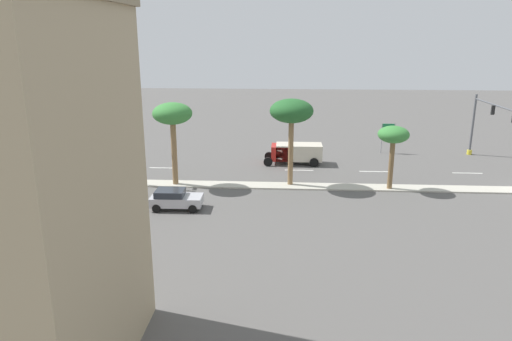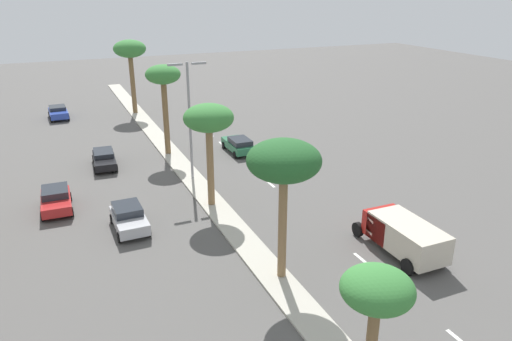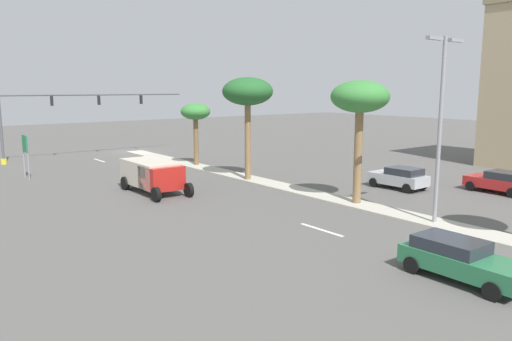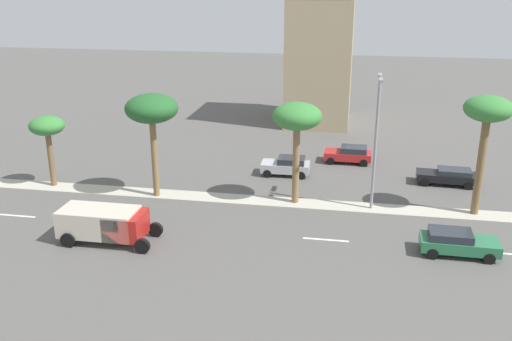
# 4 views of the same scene
# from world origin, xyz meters

# --- Properties ---
(ground_plane) EXTENTS (160.00, 160.00, 0.00)m
(ground_plane) POSITION_xyz_m (0.00, 30.78, 0.00)
(ground_plane) COLOR #565451
(median_curb) EXTENTS (1.80, 79.16, 0.12)m
(median_curb) POSITION_xyz_m (0.00, 39.58, 0.06)
(median_curb) COLOR #B7B2A3
(median_curb) RESTS_ON ground
(lane_stripe_left) EXTENTS (0.20, 2.80, 0.01)m
(lane_stripe_left) POSITION_xyz_m (5.30, 12.80, 0.01)
(lane_stripe_left) COLOR silver
(lane_stripe_left) RESTS_ON ground
(lane_stripe_outboard) EXTENTS (0.20, 2.80, 0.01)m
(lane_stripe_outboard) POSITION_xyz_m (5.30, 20.06, 0.01)
(lane_stripe_outboard) COLOR silver
(lane_stripe_outboard) RESTS_ON ground
(lane_stripe_trailing) EXTENTS (0.20, 2.80, 0.01)m
(lane_stripe_trailing) POSITION_xyz_m (5.30, 33.50, 0.01)
(lane_stripe_trailing) COLOR silver
(lane_stripe_trailing) RESTS_ON ground
(lane_stripe_center) EXTENTS (0.20, 2.80, 0.01)m
(lane_stripe_center) POSITION_xyz_m (5.30, 43.42, 0.01)
(lane_stripe_center) COLOR silver
(lane_stripe_center) RESTS_ON ground
(commercial_building) EXTENTS (9.26, 6.99, 14.21)m
(commercial_building) POSITION_xyz_m (-24.20, 30.85, 7.13)
(commercial_building) COLOR tan
(commercial_building) RESTS_ON ground
(palm_tree_leading) EXTENTS (2.58, 2.58, 5.37)m
(palm_tree_leading) POSITION_xyz_m (-0.28, 12.51, 4.60)
(palm_tree_leading) COLOR brown
(palm_tree_leading) RESTS_ON median_curb
(palm_tree_near) EXTENTS (3.68, 3.68, 7.46)m
(palm_tree_near) POSITION_xyz_m (0.36, 20.96, 6.43)
(palm_tree_near) COLOR olive
(palm_tree_near) RESTS_ON median_curb
(palm_tree_rear) EXTENTS (3.36, 3.36, 7.13)m
(palm_tree_rear) POSITION_xyz_m (-0.14, 31.00, 6.13)
(palm_tree_rear) COLOR olive
(palm_tree_rear) RESTS_ON median_curb
(palm_tree_mid) EXTENTS (3.06, 3.06, 8.02)m
(palm_tree_mid) POSITION_xyz_m (-0.26, 43.08, 6.93)
(palm_tree_mid) COLOR brown
(palm_tree_mid) RESTS_ON median_curb
(street_lamp_center) EXTENTS (2.90, 0.24, 9.13)m
(street_lamp_center) POSITION_xyz_m (0.04, 36.27, 5.52)
(street_lamp_center) COLOR gray
(street_lamp_center) RESTS_ON median_curb
(sedan_silver_right) EXTENTS (2.04, 3.89, 1.49)m
(sedan_silver_right) POSITION_xyz_m (-6.04, 29.66, 0.79)
(sedan_silver_right) COLOR #B2B2B7
(sedan_silver_right) RESTS_ON ground
(sedan_black_rear) EXTENTS (2.09, 4.54, 1.28)m
(sedan_black_rear) POSITION_xyz_m (-6.01, 42.13, 0.70)
(sedan_black_rear) COLOR black
(sedan_black_rear) RESTS_ON ground
(sedan_red_center) EXTENTS (2.09, 3.99, 1.44)m
(sedan_red_center) POSITION_xyz_m (-10.14, 34.55, 0.77)
(sedan_red_center) COLOR red
(sedan_red_center) RESTS_ON ground
(sedan_green_outboard) EXTENTS (1.99, 4.37, 1.43)m
(sedan_green_outboard) POSITION_xyz_m (5.86, 41.00, 0.77)
(sedan_green_outboard) COLOR #287047
(sedan_green_outboard) RESTS_ON ground
(box_truck) EXTENTS (2.54, 5.87, 2.05)m
(box_truck) POSITION_xyz_m (7.80, 20.56, 1.20)
(box_truck) COLOR #B21E19
(box_truck) RESTS_ON ground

